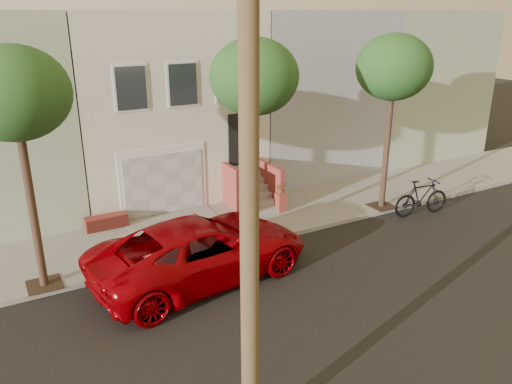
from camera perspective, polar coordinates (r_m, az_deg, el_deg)
ground at (r=13.37m, az=4.26°, el=-12.54°), size 90.00×90.00×0.00m
sidewalk at (r=17.51m, az=-5.34°, el=-4.08°), size 40.00×3.70×0.15m
house_row at (r=21.79m, az=-12.00°, el=10.17°), size 33.10×11.70×7.00m
tree_left at (r=13.43m, az=-25.66°, el=9.82°), size 2.70×2.57×6.30m
tree_mid at (r=15.27m, az=-0.19°, el=12.72°), size 2.70×2.57×6.30m
tree_right at (r=18.55m, az=15.29°, el=13.31°), size 2.70×2.57×6.30m
pickup_truck at (r=14.23m, az=-6.21°, el=-6.49°), size 6.57×3.69×1.73m
motorcycle at (r=19.47m, az=18.17°, el=-0.58°), size 2.34×0.96×1.36m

